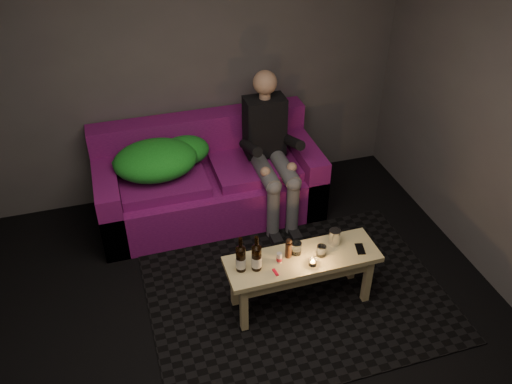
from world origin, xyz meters
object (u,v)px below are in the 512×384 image
at_px(beer_bottle_a, 241,258).
at_px(person, 270,146).
at_px(beer_bottle_b, 257,257).
at_px(sofa, 208,182).
at_px(coffee_table, 302,266).
at_px(steel_cup, 335,237).

bearing_deg(beer_bottle_a, person, 63.33).
xyz_separation_m(beer_bottle_a, beer_bottle_b, (0.11, -0.02, 0.00)).
bearing_deg(person, sofa, 163.35).
distance_m(person, beer_bottle_a, 1.37).
xyz_separation_m(person, beer_bottle_a, (-0.61, -1.22, -0.12)).
bearing_deg(sofa, person, -16.65).
relative_size(beer_bottle_a, beer_bottle_b, 0.99).
bearing_deg(coffee_table, sofa, 106.42).
distance_m(coffee_table, beer_bottle_a, 0.51).
bearing_deg(steel_cup, person, 97.10).
distance_m(coffee_table, beer_bottle_b, 0.41).
distance_m(sofa, steel_cup, 1.50).
bearing_deg(steel_cup, sofa, 117.90).
height_order(coffee_table, beer_bottle_a, beer_bottle_a).
bearing_deg(sofa, beer_bottle_b, -88.04).
distance_m(sofa, beer_bottle_a, 1.41).
bearing_deg(beer_bottle_b, steel_cup, 8.43).
distance_m(sofa, person, 0.69).
distance_m(beer_bottle_a, steel_cup, 0.76).
xyz_separation_m(sofa, steel_cup, (0.69, -1.31, 0.22)).
xyz_separation_m(beer_bottle_b, steel_cup, (0.64, 0.10, -0.05)).
distance_m(beer_bottle_b, steel_cup, 0.65).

